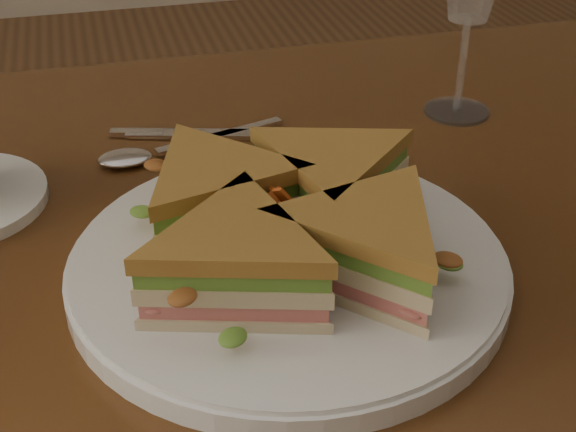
{
  "coord_description": "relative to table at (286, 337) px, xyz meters",
  "views": [
    {
      "loc": [
        -0.13,
        -0.49,
        1.09
      ],
      "look_at": [
        -0.01,
        -0.05,
        0.8
      ],
      "focal_mm": 50.0,
      "sensor_mm": 36.0,
      "label": 1
    }
  ],
  "objects": [
    {
      "name": "crisps_mound",
      "position": [
        -0.01,
        -0.05,
        0.14
      ],
      "size": [
        0.09,
        0.09,
        0.05
      ],
      "primitive_type": null,
      "color": "#CF551A",
      "rests_on": "plate"
    },
    {
      "name": "plate",
      "position": [
        -0.01,
        -0.05,
        0.11
      ],
      "size": [
        0.31,
        0.31,
        0.02
      ],
      "primitive_type": "cylinder",
      "color": "white",
      "rests_on": "table"
    },
    {
      "name": "table",
      "position": [
        0.0,
        0.0,
        0.0
      ],
      "size": [
        1.2,
        0.8,
        0.75
      ],
      "color": "#361C0C",
      "rests_on": "ground"
    },
    {
      "name": "spoon",
      "position": [
        -0.09,
        0.16,
        0.1
      ],
      "size": [
        0.18,
        0.07,
        0.01
      ],
      "rotation": [
        0.0,
        0.0,
        0.29
      ],
      "color": "silver",
      "rests_on": "table"
    },
    {
      "name": "knife",
      "position": [
        -0.02,
        0.18,
        0.1
      ],
      "size": [
        0.21,
        0.07,
        0.0
      ],
      "rotation": [
        0.0,
        0.0,
        -0.27
      ],
      "color": "silver",
      "rests_on": "table"
    },
    {
      "name": "sandwich_wedges",
      "position": [
        -0.01,
        -0.05,
        0.14
      ],
      "size": [
        0.29,
        0.29,
        0.06
      ],
      "color": "beige",
      "rests_on": "plate"
    }
  ]
}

